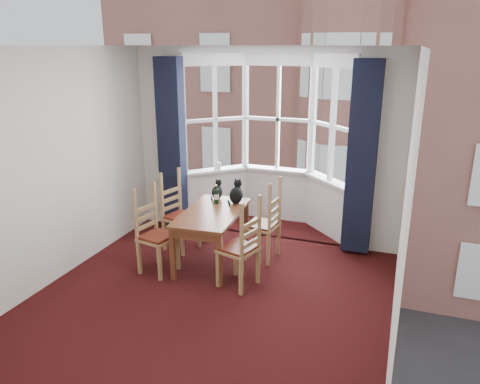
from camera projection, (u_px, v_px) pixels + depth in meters
The scene contains 21 objects.
floor at pixel (203, 307), 5.24m from camera, with size 4.50×4.50×0.00m, color black.
ceiling at pixel (196, 46), 4.40m from camera, with size 4.50×4.50×0.00m, color white.
wall_left at pixel (44, 171), 5.47m from camera, with size 4.50×4.50×0.00m, color silver.
wall_right at pixel (404, 210), 4.17m from camera, with size 4.50×4.50×0.00m, color silver.
wall_near at pixel (44, 292), 2.80m from camera, with size 4.00×4.00×0.00m, color silver.
wall_back_pier_left at pixel (164, 138), 7.37m from camera, with size 0.70×0.12×2.80m, color silver.
wall_back_pier_right at pixel (381, 154), 6.30m from camera, with size 0.70×0.12×2.80m, color silver.
bay_window at pixel (273, 139), 7.29m from camera, with size 2.76×0.94×2.80m.
curtain_left at pixel (172, 145), 7.15m from camera, with size 0.38×0.22×2.60m, color black.
curtain_right at pixel (362, 159), 6.23m from camera, with size 0.38×0.22×2.60m, color black.
dining_table at pixel (212, 218), 6.16m from camera, with size 0.80×1.37×0.72m.
chair_left_near at pixel (152, 236), 5.97m from camera, with size 0.48×0.49×0.92m.
chair_left_far at pixel (176, 216), 6.66m from camera, with size 0.50×0.51×0.92m.
chair_right_near at pixel (244, 251), 5.54m from camera, with size 0.50×0.51×0.92m.
chair_right_far at pixel (268, 227), 6.28m from camera, with size 0.44×0.46×0.92m.
cat_left at pixel (217, 191), 6.62m from camera, with size 0.16×0.21×0.28m.
cat_right at pixel (236, 194), 6.42m from camera, with size 0.19×0.26×0.34m.
wine_bottle at pixel (216, 195), 6.40m from camera, with size 0.07×0.07×0.27m.
candle_tall at pixel (219, 166), 7.57m from camera, with size 0.06×0.06×0.12m, color white.
street at pixel (376, 164), 35.98m from camera, with size 80.00×80.00×0.00m, color #333335.
tenement_building at pixel (357, 79), 17.32m from camera, with size 18.40×7.80×15.20m.
Camera 1 is at (1.95, -4.19, 2.82)m, focal length 35.00 mm.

